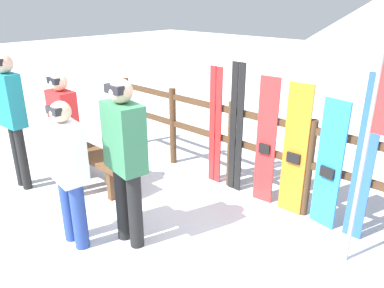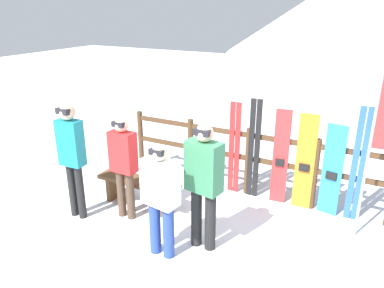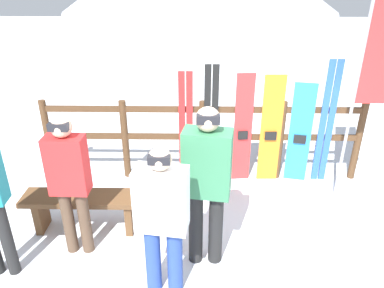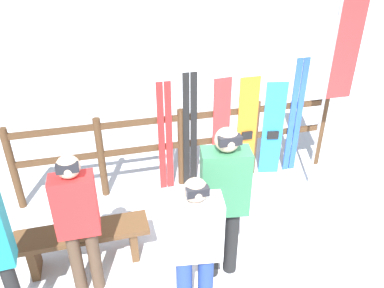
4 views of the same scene
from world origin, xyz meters
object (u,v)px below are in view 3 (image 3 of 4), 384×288
object	(u,v)px
person_red	(69,178)
ski_pair_red	(186,128)
snowboard_blue	(300,134)
snowboard_red	(243,129)
snowboard_orange	(271,130)
person_white	(162,215)
ski_pair_blue	(327,123)
bench	(84,204)
rental_flag	(374,51)
ski_pair_black	(211,125)
person_plaid_green	(207,179)

from	to	relation	value
person_red	ski_pair_red	distance (m)	1.94
ski_pair_red	snowboard_blue	distance (m)	1.60
snowboard_red	snowboard_orange	size ratio (longest dim) A/B	1.01
person_white	snowboard_orange	bearing A→B (deg)	57.54
ski_pair_red	ski_pair_blue	bearing A→B (deg)	0.00
snowboard_blue	ski_pair_blue	world-z (taller)	ski_pair_blue
bench	person_white	xyz separation A→B (m)	(1.01, -0.90, 0.54)
bench	ski_pair_red	world-z (taller)	ski_pair_red
rental_flag	ski_pair_black	bearing A→B (deg)	166.57
ski_pair_blue	rental_flag	distance (m)	1.20
person_red	ski_pair_red	world-z (taller)	ski_pair_red
bench	snowboard_red	bearing A→B (deg)	31.45
snowboard_blue	person_white	bearing A→B (deg)	-129.78
ski_pair_red	rental_flag	xyz separation A→B (m)	(2.18, -0.44, 1.17)
ski_pair_blue	person_plaid_green	bearing A→B (deg)	-134.94
person_white	person_red	bearing A→B (deg)	151.74
bench	person_plaid_green	distance (m)	1.64
bench	snowboard_orange	size ratio (longest dim) A/B	0.90
bench	person_red	bearing A→B (deg)	-85.85
person_white	snowboard_orange	world-z (taller)	snowboard_orange
snowboard_red	snowboard_orange	distance (m)	0.39
ski_pair_red	snowboard_red	distance (m)	0.80
snowboard_orange	ski_pair_blue	world-z (taller)	ski_pair_blue
ski_pair_black	rental_flag	world-z (taller)	rental_flag
snowboard_red	snowboard_orange	xyz separation A→B (m)	(0.39, -0.00, -0.01)
snowboard_red	person_white	bearing A→B (deg)	-114.23
person_plaid_green	ski_pair_blue	bearing A→B (deg)	45.06
bench	snowboard_blue	distance (m)	3.03
person_plaid_green	snowboard_blue	world-z (taller)	person_plaid_green
ski_pair_blue	rental_flag	bearing A→B (deg)	-61.84
snowboard_red	snowboard_orange	world-z (taller)	snowboard_red
bench	person_plaid_green	world-z (taller)	person_plaid_green
person_plaid_green	snowboard_blue	distance (m)	2.18
person_plaid_green	rental_flag	world-z (taller)	rental_flag
ski_pair_red	rental_flag	size ratio (longest dim) A/B	0.51
rental_flag	snowboard_red	bearing A→B (deg)	162.55
person_red	person_white	bearing A→B (deg)	-28.26
snowboard_orange	snowboard_blue	size ratio (longest dim) A/B	1.07
ski_pair_blue	rental_flag	size ratio (longest dim) A/B	0.57
ski_pair_black	ski_pair_red	bearing A→B (deg)	180.00
rental_flag	person_red	bearing A→B (deg)	-161.14
bench	ski_pair_blue	distance (m)	3.37
person_plaid_green	rental_flag	bearing A→B (deg)	33.14
person_plaid_green	bench	bearing A→B (deg)	160.65
ski_pair_black	snowboard_blue	size ratio (longest dim) A/B	1.16
person_red	ski_pair_black	distance (m)	2.16
ski_pair_blue	rental_flag	world-z (taller)	rental_flag
bench	person_white	distance (m)	1.46
person_white	snowboard_orange	xyz separation A→B (m)	(1.33, 2.10, -0.10)
bench	rental_flag	xyz separation A→B (m)	(3.34, 0.76, 1.63)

